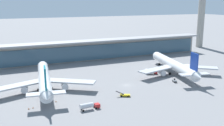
{
  "coord_description": "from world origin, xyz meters",
  "views": [
    {
      "loc": [
        -61.7,
        -121.78,
        44.37
      ],
      "look_at": [
        0.0,
        19.59,
        8.11
      ],
      "focal_mm": 42.67,
      "sensor_mm": 36.0,
      "label": 1
    }
  ],
  "objects": [
    {
      "name": "airliner_centre_stand",
      "position": [
        37.22,
        8.94,
        5.55
      ],
      "size": [
        49.97,
        65.84,
        17.64
      ],
      "color": "white",
      "rests_on": "ground"
    },
    {
      "name": "service_truck_by_tail_red",
      "position": [
        -29.05,
        -22.96,
        1.71
      ],
      "size": [
        8.71,
        2.87,
        2.95
      ],
      "color": "#B21E1E",
      "rests_on": "ground"
    },
    {
      "name": "service_truck_on_taxiway_white",
      "position": [
        50.92,
        15.16,
        1.69
      ],
      "size": [
        7.51,
        3.1,
        3.1
      ],
      "color": "silver",
      "rests_on": "ground"
    },
    {
      "name": "service_truck_mid_apron_grey",
      "position": [
        27.05,
        -5.76,
        0.87
      ],
      "size": [
        2.35,
        3.19,
        2.05
      ],
      "color": "gray",
      "rests_on": "ground"
    },
    {
      "name": "control_tower",
      "position": [
        119.73,
        80.32,
        44.17
      ],
      "size": [
        12.0,
        12.0,
        81.33
      ],
      "color": "#9E998E",
      "rests_on": "ground"
    },
    {
      "name": "service_truck_under_wing_red",
      "position": [
        23.65,
        14.27,
        1.69
      ],
      "size": [
        7.56,
        5.31,
        3.1
      ],
      "color": "#B21E1E",
      "rests_on": "ground"
    },
    {
      "name": "service_truck_near_nose_yellow",
      "position": [
        -8.58,
        -14.99,
        0.81
      ],
      "size": [
        6.66,
        4.32,
        2.7
      ],
      "color": "yellow",
      "rests_on": "ground"
    },
    {
      "name": "airliner_left_stand",
      "position": [
        -41.49,
        10.21,
        5.55
      ],
      "size": [
        50.5,
        66.19,
        17.64
      ],
      "color": "white",
      "rests_on": "ground"
    },
    {
      "name": "safety_cone_bravo",
      "position": [
        -52.14,
        -12.65,
        0.32
      ],
      "size": [
        0.62,
        0.62,
        0.7
      ],
      "color": "orange",
      "rests_on": "ground"
    },
    {
      "name": "ground_plane",
      "position": [
        0.0,
        0.0,
        0.0
      ],
      "size": [
        1200.0,
        1200.0,
        0.0
      ],
      "primitive_type": "plane",
      "color": "slate"
    },
    {
      "name": "safety_cone_alpha",
      "position": [
        -50.27,
        -12.19,
        0.32
      ],
      "size": [
        0.62,
        0.62,
        0.7
      ],
      "color": "orange",
      "rests_on": "ground"
    },
    {
      "name": "terminal_building",
      "position": [
        0.0,
        68.2,
        7.87
      ],
      "size": [
        199.05,
        12.8,
        15.2
      ],
      "color": "#9E998E",
      "rests_on": "ground"
    },
    {
      "name": "safety_cone_charlie",
      "position": [
        -39.91,
        -8.92,
        0.32
      ],
      "size": [
        0.62,
        0.62,
        0.7
      ],
      "color": "orange",
      "rests_on": "ground"
    }
  ]
}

